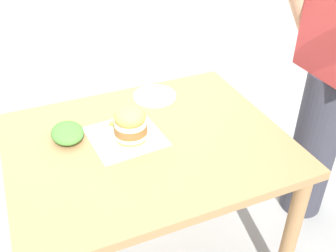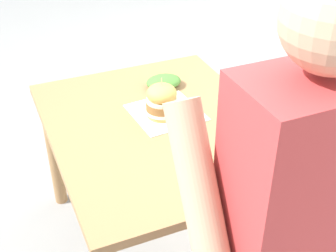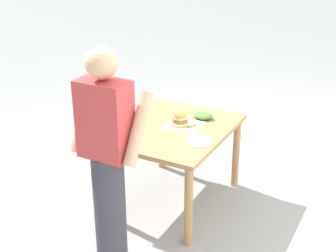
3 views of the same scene
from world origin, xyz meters
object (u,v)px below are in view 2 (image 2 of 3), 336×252
at_px(pickle_spear, 183,106).
at_px(side_salad, 164,82).
at_px(patio_table, 159,144).
at_px(side_plate_with_forks, 244,126).
at_px(sandwich, 162,101).

relative_size(pickle_spear, side_salad, 0.53).
xyz_separation_m(patio_table, side_salad, (-0.15, -0.31, 0.14)).
bearing_deg(pickle_spear, patio_table, 26.78).
xyz_separation_m(patio_table, pickle_spear, (-0.15, -0.08, 0.12)).
distance_m(pickle_spear, side_plate_with_forks, 0.31).
bearing_deg(patio_table, pickle_spear, -153.22).
xyz_separation_m(pickle_spear, side_plate_with_forks, (-0.19, 0.24, -0.01)).
bearing_deg(side_salad, patio_table, 64.01).
height_order(side_plate_with_forks, side_salad, side_salad).
bearing_deg(pickle_spear, sandwich, 8.77).
bearing_deg(sandwich, pickle_spear, -171.23).
distance_m(patio_table, side_salad, 0.37).
height_order(patio_table, sandwich, sandwich).
bearing_deg(patio_table, side_plate_with_forks, 153.27).
distance_m(patio_table, sandwich, 0.20).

